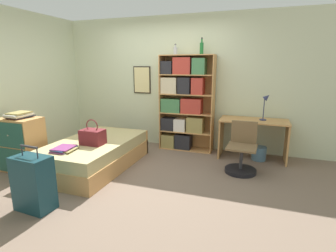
{
  "coord_description": "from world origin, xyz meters",
  "views": [
    {
      "loc": [
        1.79,
        -3.47,
        1.65
      ],
      "look_at": [
        0.51,
        0.19,
        0.75
      ],
      "focal_mm": 28.0,
      "sensor_mm": 36.0,
      "label": 1
    }
  ],
  "objects": [
    {
      "name": "book_stack_on_bed",
      "position": [
        -0.81,
        -0.58,
        0.48
      ],
      "size": [
        0.32,
        0.35,
        0.05
      ],
      "color": "silver",
      "rests_on": "bed"
    },
    {
      "name": "waste_bin",
      "position": [
        1.86,
        1.24,
        0.12
      ],
      "size": [
        0.25,
        0.25,
        0.24
      ],
      "color": "slate",
      "rests_on": "ground_plane"
    },
    {
      "name": "bookcase",
      "position": [
        0.4,
        1.41,
        0.94
      ],
      "size": [
        1.04,
        0.33,
        1.84
      ],
      "color": "tan",
      "rests_on": "ground_plane"
    },
    {
      "name": "dresser",
      "position": [
        -1.72,
        -0.48,
        0.43
      ],
      "size": [
        0.61,
        0.45,
        0.85
      ],
      "color": "tan",
      "rests_on": "ground_plane"
    },
    {
      "name": "bottle_brown",
      "position": [
        0.72,
        1.43,
        1.96
      ],
      "size": [
        0.07,
        0.07,
        0.3
      ],
      "color": "#1E6B2D",
      "rests_on": "bookcase"
    },
    {
      "name": "wall_left",
      "position": [
        -2.25,
        0.0,
        1.3
      ],
      "size": [
        0.06,
        10.0,
        2.6
      ],
      "color": "beige",
      "rests_on": "ground_plane"
    },
    {
      "name": "suitcase",
      "position": [
        -0.6,
        -1.35,
        0.32
      ],
      "size": [
        0.46,
        0.3,
        0.78
      ],
      "color": "#143842",
      "rests_on": "ground_plane"
    },
    {
      "name": "wall_back",
      "position": [
        -0.0,
        1.63,
        1.3
      ],
      "size": [
        10.0,
        0.09,
        2.6
      ],
      "color": "beige",
      "rests_on": "ground_plane"
    },
    {
      "name": "bed",
      "position": [
        -0.71,
        0.02,
        0.22
      ],
      "size": [
        1.11,
        1.86,
        0.45
      ],
      "color": "tan",
      "rests_on": "ground_plane"
    },
    {
      "name": "bottle_green",
      "position": [
        0.21,
        1.45,
        1.92
      ],
      "size": [
        0.08,
        0.08,
        0.2
      ],
      "color": "#B7BCC1",
      "rests_on": "bookcase"
    },
    {
      "name": "magazine_pile_on_dresser",
      "position": [
        -1.71,
        -0.46,
        0.9
      ],
      "size": [
        0.31,
        0.37,
        0.09
      ],
      "color": "#B2382D",
      "rests_on": "dresser"
    },
    {
      "name": "ground_plane",
      "position": [
        0.0,
        0.0,
        0.0
      ],
      "size": [
        14.0,
        14.0,
        0.0
      ],
      "primitive_type": "plane",
      "color": "#756051"
    },
    {
      "name": "handbag",
      "position": [
        -0.6,
        -0.17,
        0.57
      ],
      "size": [
        0.35,
        0.24,
        0.4
      ],
      "color": "maroon",
      "rests_on": "bed"
    },
    {
      "name": "desk_chair",
      "position": [
        1.59,
        0.6,
        0.24
      ],
      "size": [
        0.49,
        0.49,
        0.79
      ],
      "color": "black",
      "rests_on": "ground_plane"
    },
    {
      "name": "desk_lamp",
      "position": [
        1.9,
        1.32,
        1.04
      ],
      "size": [
        0.16,
        0.12,
        0.48
      ],
      "color": "navy",
      "rests_on": "desk"
    },
    {
      "name": "desk",
      "position": [
        1.73,
        1.3,
        0.5
      ],
      "size": [
        1.17,
        0.57,
        0.71
      ],
      "color": "tan",
      "rests_on": "ground_plane"
    }
  ]
}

